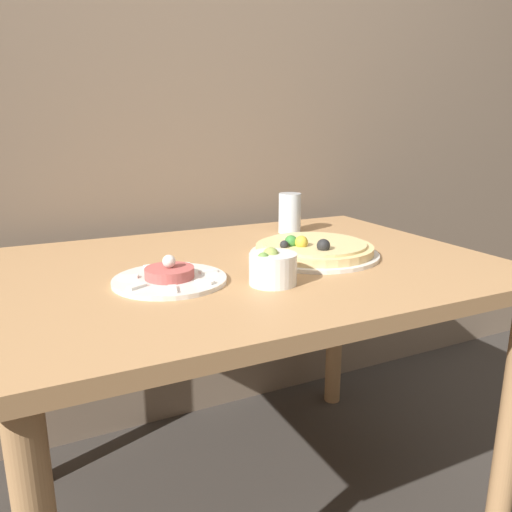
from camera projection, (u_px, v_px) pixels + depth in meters
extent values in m
cube|color=#84705B|center=(174.00, 44.00, 1.58)|extent=(8.00, 0.05, 2.60)
cube|color=#AD7F51|center=(250.00, 269.00, 1.24)|extent=(1.19, 0.87, 0.03)
cylinder|color=#AD7F51|center=(511.00, 421.00, 1.23)|extent=(0.06, 0.06, 0.69)
cylinder|color=#AD7F51|center=(27.00, 379.00, 1.43)|extent=(0.06, 0.06, 0.69)
cylinder|color=#AD7F51|center=(335.00, 318.00, 1.89)|extent=(0.06, 0.06, 0.69)
cylinder|color=silver|center=(314.00, 254.00, 1.29)|extent=(0.33, 0.33, 0.01)
cylinder|color=#E5C17F|center=(314.00, 249.00, 1.28)|extent=(0.30, 0.30, 0.02)
cylinder|color=#E0C684|center=(314.00, 244.00, 1.28)|extent=(0.27, 0.27, 0.01)
sphere|color=gold|center=(301.00, 242.00, 1.24)|extent=(0.03, 0.03, 0.03)
sphere|color=black|center=(284.00, 245.00, 1.23)|extent=(0.02, 0.02, 0.02)
sphere|color=black|center=(323.00, 246.00, 1.20)|extent=(0.03, 0.03, 0.03)
sphere|color=#387F33|center=(291.00, 242.00, 1.25)|extent=(0.03, 0.03, 0.03)
sphere|color=gold|center=(300.00, 241.00, 1.27)|extent=(0.02, 0.02, 0.02)
cylinder|color=silver|center=(170.00, 280.00, 1.07)|extent=(0.25, 0.25, 0.01)
cylinder|color=#B2514C|center=(169.00, 273.00, 1.07)|extent=(0.11, 0.11, 0.02)
sphere|color=silver|center=(169.00, 261.00, 1.06)|extent=(0.03, 0.03, 0.03)
cube|color=white|center=(208.00, 271.00, 1.11)|extent=(0.04, 0.02, 0.01)
cube|color=white|center=(184.00, 266.00, 1.16)|extent=(0.04, 0.04, 0.01)
cube|color=white|center=(151.00, 268.00, 1.14)|extent=(0.02, 0.04, 0.01)
cube|color=white|center=(129.00, 276.00, 1.07)|extent=(0.04, 0.03, 0.01)
cube|color=white|center=(137.00, 286.00, 1.01)|extent=(0.04, 0.03, 0.01)
cube|color=white|center=(173.00, 289.00, 0.99)|extent=(0.02, 0.04, 0.01)
cube|color=white|center=(205.00, 282.00, 1.04)|extent=(0.04, 0.04, 0.01)
cylinder|color=white|center=(273.00, 269.00, 1.06)|extent=(0.10, 0.10, 0.07)
sphere|color=#668E42|center=(263.00, 258.00, 1.03)|extent=(0.03, 0.03, 0.03)
sphere|color=#8EA34C|center=(271.00, 255.00, 1.05)|extent=(0.04, 0.04, 0.04)
sphere|color=#668E42|center=(273.00, 256.00, 1.05)|extent=(0.03, 0.03, 0.03)
cylinder|color=silver|center=(290.00, 213.00, 1.56)|extent=(0.07, 0.07, 0.12)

